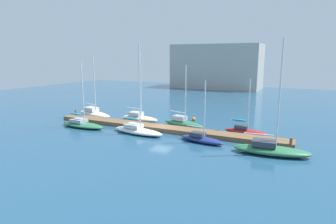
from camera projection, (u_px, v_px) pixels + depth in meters
The scene contains 14 objects.
ground_plane at pixel (161, 130), 36.08m from camera, with size 120.00×120.00×0.00m, color navy.
dock_pier at pixel (161, 128), 36.03m from camera, with size 31.26×2.21×0.53m, color brown.
dock_piling_near_end at pixel (76, 114), 43.41m from camera, with size 0.28×0.28×1.19m, color brown.
dock_piling_far_end at pixel (291, 144), 28.52m from camera, with size 0.28×0.28×1.19m, color brown.
sailboat_0 at pixel (94, 113), 43.92m from camera, with size 7.20×3.44×9.10m.
sailboat_1 at pixel (82, 124), 37.49m from camera, with size 6.74×2.35×8.53m.
sailboat_2 at pixel (139, 117), 41.15m from camera, with size 6.10×2.26×9.94m.
sailboat_3 at pixel (137, 129), 34.26m from camera, with size 7.01×2.62×10.74m.
sailboat_4 at pixel (183, 123), 37.54m from camera, with size 6.25×2.86×8.14m.
sailboat_5 at pixel (201, 138), 30.86m from camera, with size 5.35×2.33×6.79m.
sailboat_6 at pixel (245, 130), 34.13m from camera, with size 5.13×1.65×6.66m.
sailboat_7 at pixel (271, 149), 26.98m from camera, with size 7.25×2.98×10.82m.
mooring_buoy_orange at pixel (194, 119), 41.25m from camera, with size 0.54×0.54×0.54m, color orange.
harbor_building_distant at pixel (217, 66), 83.52m from camera, with size 25.23×11.28×12.66m, color #ADA89E.
Camera 1 is at (16.24, -30.99, 9.18)m, focal length 30.38 mm.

